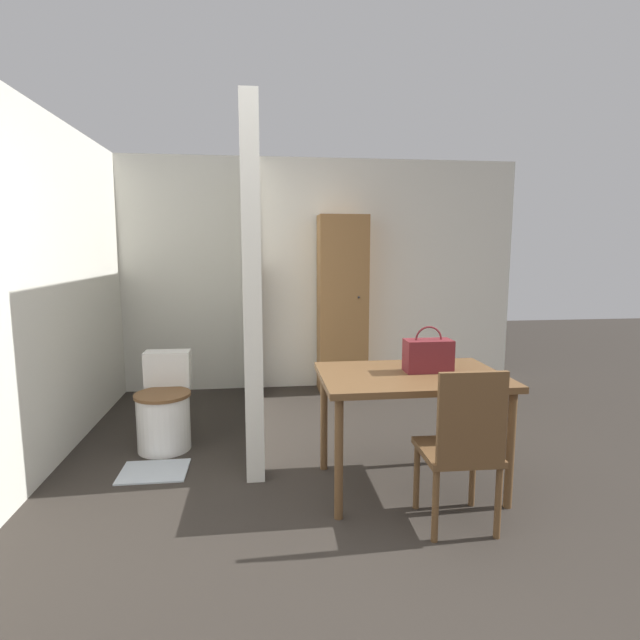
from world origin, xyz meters
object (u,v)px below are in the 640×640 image
wooden_cabinet (342,304)px  toilet (165,410)px  wooden_chair (462,445)px  handbag (428,355)px  dining_table (411,386)px

wooden_cabinet → toilet: bearing=-139.4°
wooden_chair → toilet: (-1.83, 1.40, -0.19)m
wooden_cabinet → handbag: bearing=-85.3°
dining_table → wooden_chair: (0.13, -0.52, -0.18)m
wooden_chair → dining_table: bearing=105.4°
dining_table → handbag: size_ratio=3.83×
wooden_chair → wooden_cabinet: size_ratio=0.49×
toilet → handbag: size_ratio=2.39×
toilet → handbag: 2.08m
handbag → dining_table: bearing=-162.1°
dining_table → toilet: dining_table is taller
handbag → wooden_cabinet: wooden_cabinet is taller
wooden_cabinet → wooden_chair: bearing=-86.0°
handbag → wooden_chair: bearing=-89.1°
wooden_chair → toilet: size_ratio=1.29×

